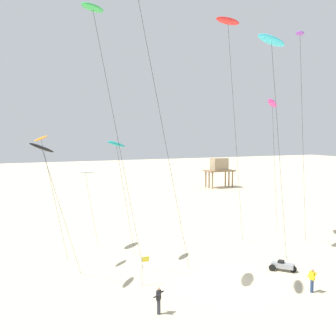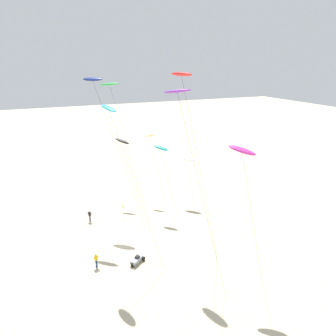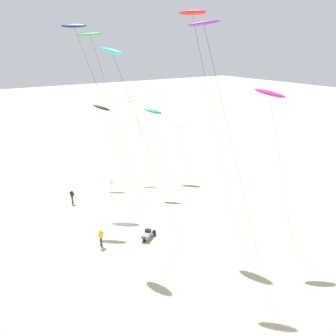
{
  "view_description": "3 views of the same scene",
  "coord_description": "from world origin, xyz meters",
  "px_view_note": "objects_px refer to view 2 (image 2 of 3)",
  "views": [
    {
      "loc": [
        -16.19,
        -24.6,
        10.83
      ],
      "look_at": [
        -0.81,
        9.74,
        7.57
      ],
      "focal_mm": 44.07,
      "sensor_mm": 36.0,
      "label": 1
    },
    {
      "loc": [
        33.49,
        -7.98,
        21.68
      ],
      "look_at": [
        -0.92,
        6.83,
        8.69
      ],
      "focal_mm": 33.08,
      "sensor_mm": 36.0,
      "label": 2
    },
    {
      "loc": [
        32.29,
        -15.39,
        17.86
      ],
      "look_at": [
        0.91,
        5.49,
        5.04
      ],
      "focal_mm": 39.62,
      "sensor_mm": 36.0,
      "label": 3
    }
  ],
  "objects_px": {
    "kite_flyer_middle": "(96,260)",
    "kite_navy": "(93,80)",
    "kite_purple": "(178,94)",
    "kite_black": "(122,142)",
    "kite_teal": "(161,148)",
    "kite_orange": "(150,138)",
    "marker_flag": "(123,208)",
    "kite_red": "(182,75)",
    "kite_magenta": "(242,151)",
    "beach_buggy": "(137,260)",
    "kite_cyan": "(109,109)",
    "kite_flyer_nearest": "(90,216)",
    "kite_green": "(110,85)",
    "kite_white": "(186,159)"
  },
  "relations": [
    {
      "from": "kite_red",
      "to": "kite_magenta",
      "type": "xyz_separation_m",
      "value": [
        7.21,
        2.93,
        -6.58
      ]
    },
    {
      "from": "beach_buggy",
      "to": "kite_cyan",
      "type": "bearing_deg",
      "value": -150.21
    },
    {
      "from": "kite_purple",
      "to": "kite_green",
      "type": "relative_size",
      "value": 1.03
    },
    {
      "from": "kite_red",
      "to": "kite_teal",
      "type": "bearing_deg",
      "value": 171.01
    },
    {
      "from": "kite_magenta",
      "to": "kite_flyer_middle",
      "type": "distance_m",
      "value": 19.66
    },
    {
      "from": "kite_cyan",
      "to": "kite_purple",
      "type": "bearing_deg",
      "value": 35.06
    },
    {
      "from": "kite_black",
      "to": "beach_buggy",
      "type": "relative_size",
      "value": 5.22
    },
    {
      "from": "kite_white",
      "to": "marker_flag",
      "type": "height_order",
      "value": "kite_white"
    },
    {
      "from": "kite_magenta",
      "to": "beach_buggy",
      "type": "xyz_separation_m",
      "value": [
        -5.74,
        -8.93,
        -13.27
      ]
    },
    {
      "from": "beach_buggy",
      "to": "marker_flag",
      "type": "relative_size",
      "value": 0.94
    },
    {
      "from": "kite_navy",
      "to": "beach_buggy",
      "type": "xyz_separation_m",
      "value": [
        12.39,
        1.16,
        -18.93
      ]
    },
    {
      "from": "kite_orange",
      "to": "kite_white",
      "type": "bearing_deg",
      "value": 45.22
    },
    {
      "from": "kite_green",
      "to": "kite_flyer_nearest",
      "type": "bearing_deg",
      "value": -60.91
    },
    {
      "from": "kite_orange",
      "to": "kite_flyer_nearest",
      "type": "distance_m",
      "value": 15.35
    },
    {
      "from": "kite_purple",
      "to": "kite_red",
      "type": "bearing_deg",
      "value": 151.45
    },
    {
      "from": "kite_red",
      "to": "kite_magenta",
      "type": "relative_size",
      "value": 1.44
    },
    {
      "from": "kite_teal",
      "to": "kite_orange",
      "type": "relative_size",
      "value": 0.97
    },
    {
      "from": "kite_red",
      "to": "kite_flyer_middle",
      "type": "relative_size",
      "value": 12.39
    },
    {
      "from": "kite_white",
      "to": "kite_flyer_nearest",
      "type": "height_order",
      "value": "kite_white"
    },
    {
      "from": "kite_black",
      "to": "kite_teal",
      "type": "distance_m",
      "value": 7.51
    },
    {
      "from": "kite_magenta",
      "to": "kite_purple",
      "type": "bearing_deg",
      "value": -107.48
    },
    {
      "from": "kite_orange",
      "to": "kite_navy",
      "type": "bearing_deg",
      "value": -63.7
    },
    {
      "from": "kite_flyer_middle",
      "to": "kite_navy",
      "type": "bearing_deg",
      "value": 164.3
    },
    {
      "from": "kite_purple",
      "to": "kite_orange",
      "type": "bearing_deg",
      "value": 166.66
    },
    {
      "from": "kite_navy",
      "to": "kite_teal",
      "type": "height_order",
      "value": "kite_navy"
    },
    {
      "from": "kite_orange",
      "to": "kite_red",
      "type": "bearing_deg",
      "value": -7.44
    },
    {
      "from": "kite_navy",
      "to": "kite_magenta",
      "type": "height_order",
      "value": "kite_navy"
    },
    {
      "from": "kite_green",
      "to": "kite_flyer_middle",
      "type": "xyz_separation_m",
      "value": [
        13.34,
        -5.74,
        -17.69
      ]
    },
    {
      "from": "kite_teal",
      "to": "kite_magenta",
      "type": "bearing_deg",
      "value": 4.76
    },
    {
      "from": "kite_navy",
      "to": "kite_orange",
      "type": "xyz_separation_m",
      "value": [
        -4.54,
        9.19,
        -9.28
      ]
    },
    {
      "from": "kite_navy",
      "to": "kite_green",
      "type": "height_order",
      "value": "kite_navy"
    },
    {
      "from": "kite_navy",
      "to": "kite_flyer_nearest",
      "type": "xyz_separation_m",
      "value": [
        0.53,
        -2.02,
        -18.46
      ]
    },
    {
      "from": "kite_navy",
      "to": "kite_teal",
      "type": "distance_m",
      "value": 12.97
    },
    {
      "from": "kite_navy",
      "to": "kite_white",
      "type": "bearing_deg",
      "value": 90.92
    },
    {
      "from": "beach_buggy",
      "to": "marker_flag",
      "type": "height_order",
      "value": "marker_flag"
    },
    {
      "from": "kite_magenta",
      "to": "marker_flag",
      "type": "relative_size",
      "value": 6.83
    },
    {
      "from": "kite_white",
      "to": "kite_red",
      "type": "bearing_deg",
      "value": -29.8
    },
    {
      "from": "kite_navy",
      "to": "kite_black",
      "type": "distance_m",
      "value": 11.88
    },
    {
      "from": "kite_orange",
      "to": "marker_flag",
      "type": "xyz_separation_m",
      "value": [
        5.91,
        -6.53,
        -8.59
      ]
    },
    {
      "from": "kite_navy",
      "to": "beach_buggy",
      "type": "relative_size",
      "value": 10.03
    },
    {
      "from": "kite_navy",
      "to": "kite_flyer_nearest",
      "type": "bearing_deg",
      "value": -75.27
    },
    {
      "from": "kite_navy",
      "to": "kite_green",
      "type": "xyz_separation_m",
      "value": [
        -2.02,
        2.56,
        -0.77
      ]
    },
    {
      "from": "kite_cyan",
      "to": "marker_flag",
      "type": "bearing_deg",
      "value": 160.06
    },
    {
      "from": "kite_flyer_middle",
      "to": "beach_buggy",
      "type": "relative_size",
      "value": 0.84
    },
    {
      "from": "kite_purple",
      "to": "kite_teal",
      "type": "bearing_deg",
      "value": 163.49
    },
    {
      "from": "kite_purple",
      "to": "kite_green",
      "type": "xyz_separation_m",
      "value": [
        -18.31,
        -1.69,
        -0.42
      ]
    },
    {
      "from": "beach_buggy",
      "to": "kite_navy",
      "type": "bearing_deg",
      "value": -174.64
    },
    {
      "from": "kite_red",
      "to": "kite_orange",
      "type": "bearing_deg",
      "value": 172.56
    },
    {
      "from": "kite_white",
      "to": "beach_buggy",
      "type": "relative_size",
      "value": 3.79
    },
    {
      "from": "kite_purple",
      "to": "kite_black",
      "type": "bearing_deg",
      "value": 178.72
    }
  ]
}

